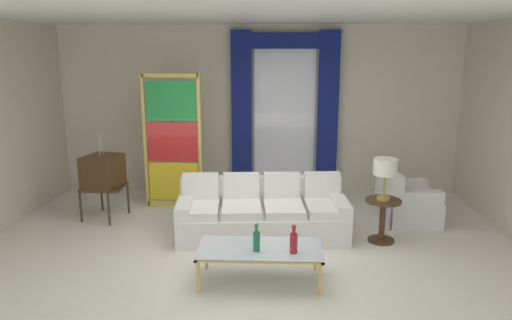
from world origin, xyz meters
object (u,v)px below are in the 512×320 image
Objects in this scene: bottle_crystal_tall at (257,240)px; vintage_tv at (103,173)px; bottle_blue_decanter at (294,242)px; table_lamp_brass at (386,169)px; coffee_table at (260,250)px; stained_glass_divider at (173,144)px; couch_white_long at (262,214)px; round_side_table at (382,217)px; peacock_figurine at (192,202)px; armchair_white at (404,203)px.

bottle_crystal_tall is 0.24× the size of vintage_tv.
bottle_blue_decanter is 0.57× the size of table_lamp_brass.
vintage_tv is 2.36× the size of table_lamp_brass.
table_lamp_brass is at bearing 37.16° from coffee_table.
coffee_table is 0.63× the size of stained_glass_divider.
couch_white_long is 1.60m from bottle_blue_decanter.
bottle_blue_decanter is (0.37, -0.13, 0.16)m from coffee_table.
table_lamp_brass is at bearing -23.54° from stained_glass_divider.
round_side_table reaches higher than coffee_table.
couch_white_long is 1.73× the size of coffee_table.
coffee_table is 0.19m from bottle_crystal_tall.
round_side_table reaches higher than peacock_figurine.
peacock_figurine is (-1.52, 2.29, -0.32)m from bottle_blue_decanter.
couch_white_long reaches higher than round_side_table.
bottle_blue_decanter is at bearing -55.35° from stained_glass_divider.
peacock_figurine is (0.37, -0.44, -0.84)m from stained_glass_divider.
stained_glass_divider is 3.67× the size of peacock_figurine.
coffee_table is at bearing -59.79° from stained_glass_divider.
vintage_tv is (-2.45, 2.10, 0.19)m from bottle_crystal_tall.
stained_glass_divider is at bearing 156.46° from table_lamp_brass.
table_lamp_brass is (1.64, -0.17, 0.72)m from couch_white_long.
coffee_table is at bearing -38.93° from vintage_tv.
armchair_white is at bearing -8.92° from stained_glass_divider.
coffee_table is 2.33× the size of round_side_table.
stained_glass_divider is at bearing 171.08° from armchair_white.
vintage_tv is 4.19m from table_lamp_brass.
round_side_table is (1.26, 1.36, -0.18)m from bottle_blue_decanter.
couch_white_long is at bearing 89.31° from bottle_crystal_tall.
peacock_figurine is (-3.28, 0.13, -0.07)m from armchair_white.
couch_white_long is 2.76× the size of armchair_white.
round_side_table is at bearing 38.70° from bottle_crystal_tall.
bottle_crystal_tall is at bearing -61.25° from stained_glass_divider.
armchair_white is at bearing 57.63° from round_side_table.
armchair_white is 1.46× the size of round_side_table.
coffee_table is 2.45m from peacock_figurine.
stained_glass_divider is 3.70× the size of round_side_table.
couch_white_long is 1.78× the size of vintage_tv.
table_lamp_brass is at bearing -10.62° from vintage_tv.
bottle_blue_decanter is 1.86m from round_side_table.
armchair_white is at bearing 50.76° from bottle_blue_decanter.
peacock_figurine is at bearing 6.78° from vintage_tv.
couch_white_long is 4.00× the size of peacock_figurine.
round_side_table is 1.04× the size of table_lamp_brass.
peacock_figurine is at bearing 177.69° from armchair_white.
vintage_tv reaches higher than bottle_crystal_tall.
stained_glass_divider is at bearing 156.46° from round_side_table.
vintage_tv is (-2.85, 2.13, 0.19)m from bottle_blue_decanter.
vintage_tv is 2.24× the size of peacock_figurine.
couch_white_long is 1.37m from peacock_figurine.
bottle_blue_decanter is 0.24× the size of vintage_tv.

